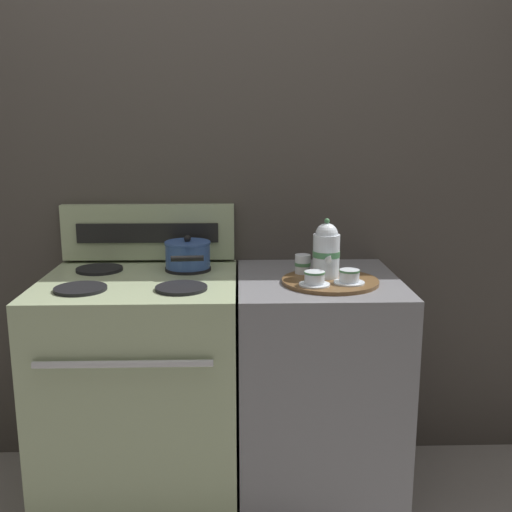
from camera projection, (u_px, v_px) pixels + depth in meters
The scene contains 11 objects.
ground_plane at pixel (223, 491), 2.45m from camera, with size 6.00×6.00×0.00m, color gray.
wall_back at pixel (222, 213), 2.57m from camera, with size 6.00×0.05×2.20m.
stove at pixel (143, 390), 2.35m from camera, with size 0.74×0.69×0.91m.
control_panel at pixel (148, 232), 2.53m from camera, with size 0.72×0.05×0.23m.
side_counter at pixel (316, 388), 2.37m from camera, with size 0.61×0.66×0.90m.
saucepan at pixel (188, 254), 2.39m from camera, with size 0.18×0.26×0.13m.
serving_tray at pixel (330, 281), 2.20m from camera, with size 0.36×0.36×0.01m.
teapot at pixel (326, 250), 2.22m from camera, with size 0.10×0.16×0.22m.
teacup_left at pixel (349, 277), 2.14m from camera, with size 0.11×0.11×0.05m.
teacup_right at pixel (314, 278), 2.11m from camera, with size 0.11×0.11×0.05m.
creamer_jug at pixel (303, 264), 2.29m from camera, with size 0.06×0.06×0.07m.
Camera 1 is at (0.07, -2.20, 1.46)m, focal length 42.00 mm.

